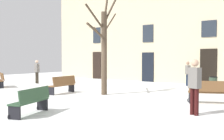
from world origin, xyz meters
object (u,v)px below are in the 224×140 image
(tree_near_facade, at_px, (104,46))
(bench_back_to_back_left, at_px, (31,101))
(litter_bin, at_px, (213,84))
(person_near_bench, at_px, (188,73))
(bench_near_center_tree, at_px, (212,92))
(person_strolling, at_px, (37,70))
(bench_far_corner, at_px, (0,80))
(person_crossing_plaza, at_px, (195,84))
(bench_facing_shops, at_px, (63,85))

(tree_near_facade, relative_size, bench_back_to_back_left, 2.96)
(litter_bin, bearing_deg, person_near_bench, 141.71)
(bench_near_center_tree, distance_m, person_strolling, 13.05)
(bench_near_center_tree, xyz_separation_m, bench_far_corner, (-12.69, -1.63, -0.02))
(tree_near_facade, bearing_deg, bench_near_center_tree, 4.39)
(bench_near_center_tree, relative_size, person_crossing_plaza, 1.06)
(bench_facing_shops, bearing_deg, person_strolling, -120.68)
(person_crossing_plaza, height_order, person_near_bench, person_crossing_plaza)
(litter_bin, xyz_separation_m, person_near_bench, (-2.14, 1.69, 0.49))
(tree_near_facade, bearing_deg, bench_facing_shops, -153.30)
(bench_back_to_back_left, relative_size, person_near_bench, 1.09)
(tree_near_facade, relative_size, person_strolling, 3.06)
(bench_back_to_back_left, relative_size, person_crossing_plaza, 0.97)
(bench_near_center_tree, xyz_separation_m, person_strolling, (-12.96, 1.46, 0.46))
(bench_back_to_back_left, bearing_deg, tree_near_facade, 172.87)
(person_near_bench, bearing_deg, bench_near_center_tree, -19.42)
(tree_near_facade, xyz_separation_m, person_strolling, (-7.69, 1.87, -1.52))
(person_crossing_plaza, bearing_deg, person_near_bench, 133.41)
(person_strolling, bearing_deg, bench_facing_shops, -17.47)
(litter_bin, height_order, person_crossing_plaza, person_crossing_plaza)
(tree_near_facade, distance_m, person_near_bench, 7.08)
(person_near_bench, height_order, person_strolling, person_strolling)
(bench_back_to_back_left, height_order, bench_far_corner, bench_far_corner)
(bench_facing_shops, distance_m, bench_back_to_back_left, 5.32)
(litter_bin, bearing_deg, bench_near_center_tree, -74.11)
(person_crossing_plaza, bearing_deg, litter_bin, 122.85)
(tree_near_facade, distance_m, bench_far_corner, 7.78)
(bench_far_corner, bearing_deg, tree_near_facade, 34.07)
(bench_near_center_tree, xyz_separation_m, person_crossing_plaza, (0.19, -2.59, 0.54))
(bench_facing_shops, relative_size, person_strolling, 1.00)
(bench_near_center_tree, bearing_deg, bench_back_to_back_left, 28.31)
(bench_near_center_tree, bearing_deg, tree_near_facade, -21.44)
(bench_far_corner, bearing_deg, litter_bin, 53.21)
(litter_bin, relative_size, person_crossing_plaza, 0.44)
(litter_bin, relative_size, bench_facing_shops, 0.47)
(bench_far_corner, bearing_deg, bench_facing_shops, 27.19)
(tree_near_facade, height_order, bench_near_center_tree, tree_near_facade)
(bench_near_center_tree, bearing_deg, person_strolling, -32.26)
(person_crossing_plaza, bearing_deg, bench_back_to_back_left, -123.03)
(bench_facing_shops, bearing_deg, tree_near_facade, 112.52)
(bench_far_corner, height_order, person_near_bench, person_near_bench)
(bench_near_center_tree, height_order, person_crossing_plaza, person_crossing_plaza)
(tree_near_facade, relative_size, bench_far_corner, 3.12)
(bench_back_to_back_left, bearing_deg, bench_near_center_tree, 124.84)
(litter_bin, bearing_deg, person_strolling, -165.12)
(bench_far_corner, height_order, person_strolling, person_strolling)
(bench_back_to_back_left, xyz_separation_m, person_crossing_plaza, (4.31, 3.12, 0.57))
(litter_bin, xyz_separation_m, bench_far_corner, (-11.39, -6.19, 0.06))
(bench_facing_shops, distance_m, person_near_bench, 8.54)
(tree_near_facade, distance_m, bench_near_center_tree, 5.64)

